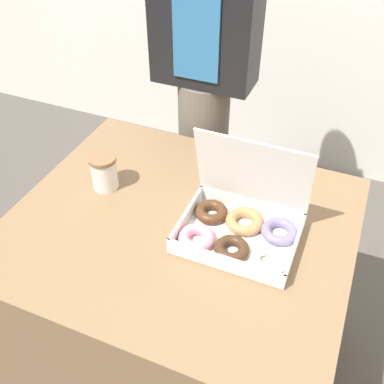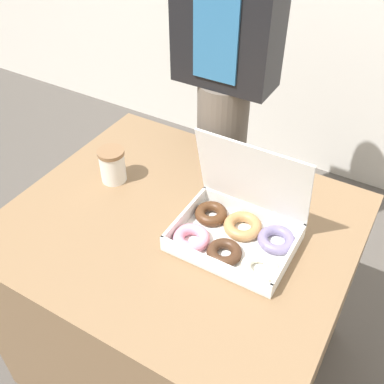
% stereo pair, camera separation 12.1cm
% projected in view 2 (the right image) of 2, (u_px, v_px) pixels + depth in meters
% --- Properties ---
extents(ground_plane, '(14.00, 14.00, 0.00)m').
position_uv_depth(ground_plane, '(183.00, 354.00, 1.72)').
color(ground_plane, '#4C4742').
extents(table, '(0.95, 0.81, 0.71)m').
position_uv_depth(table, '(181.00, 298.00, 1.49)').
color(table, brown).
rests_on(table, ground_plane).
extents(donut_box, '(0.33, 0.25, 0.28)m').
position_uv_depth(donut_box, '(236.00, 230.00, 1.17)').
color(donut_box, white).
rests_on(donut_box, table).
extents(coffee_cup, '(0.08, 0.08, 0.11)m').
position_uv_depth(coffee_cup, '(112.00, 165.00, 1.36)').
color(coffee_cup, silver).
rests_on(coffee_cup, table).
extents(person_customer, '(0.35, 0.22, 1.64)m').
position_uv_depth(person_customer, '(226.00, 61.00, 1.53)').
color(person_customer, '#665B51').
rests_on(person_customer, ground_plane).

